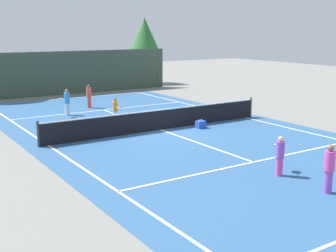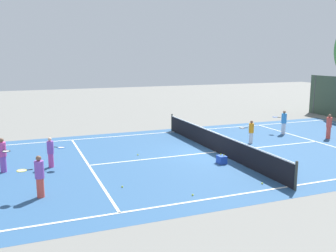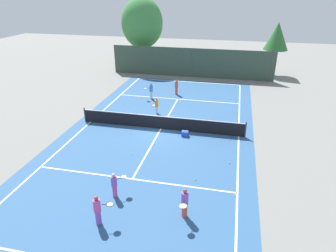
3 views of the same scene
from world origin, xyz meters
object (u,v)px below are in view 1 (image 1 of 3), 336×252
at_px(tennis_ball_2, 143,107).
at_px(tennis_ball_5, 246,121).
at_px(player_2, 67,102).
at_px(player_3, 89,96).
at_px(player_4, 329,168).
at_px(tennis_ball_6, 123,107).
at_px(player_5, 280,155).
at_px(ball_crate, 201,124).
at_px(tennis_ball_3, 172,124).
at_px(tennis_ball_0, 194,149).
at_px(tennis_ball_7, 290,131).
at_px(player_0, 115,110).
at_px(tennis_ball_1, 99,101).
at_px(tennis_ball_4, 300,145).

height_order(tennis_ball_2, tennis_ball_5, same).
xyz_separation_m(player_2, player_3, (2.03, 1.64, -0.03)).
bearing_deg(player_4, tennis_ball_6, 83.75).
bearing_deg(player_5, tennis_ball_2, 78.55).
relative_size(player_2, tennis_ball_6, 22.36).
bearing_deg(player_2, ball_crate, -57.70).
relative_size(player_2, player_3, 1.03).
bearing_deg(tennis_ball_3, tennis_ball_5, -21.96).
distance_m(player_2, player_4, 16.03).
relative_size(ball_crate, tennis_ball_0, 6.69).
distance_m(tennis_ball_5, tennis_ball_7, 2.96).
xyz_separation_m(ball_crate, tennis_ball_3, (-0.69, 1.53, -0.15)).
xyz_separation_m(player_3, tennis_ball_7, (5.39, -11.34, -0.70)).
distance_m(player_5, ball_crate, 7.55).
xyz_separation_m(player_0, tennis_ball_3, (2.21, -1.94, -0.63)).
height_order(player_4, ball_crate, player_4).
bearing_deg(player_2, tennis_ball_3, -55.60).
relative_size(player_3, tennis_ball_7, 21.81).
bearing_deg(player_5, player_2, 98.43).
xyz_separation_m(tennis_ball_6, tennis_ball_7, (3.52, -10.40, 0.00)).
relative_size(tennis_ball_5, tennis_ball_6, 1.00).
relative_size(player_3, tennis_ball_1, 21.81).
distance_m(tennis_ball_2, tennis_ball_6, 1.26).
height_order(player_3, tennis_ball_4, player_3).
relative_size(player_2, ball_crate, 3.34).
bearing_deg(tennis_ball_6, player_4, -96.25).
xyz_separation_m(tennis_ball_0, tennis_ball_5, (5.73, 3.16, 0.00)).
bearing_deg(tennis_ball_4, player_5, -148.79).
bearing_deg(tennis_ball_4, tennis_ball_6, 98.28).
relative_size(player_0, tennis_ball_7, 19.43).
bearing_deg(tennis_ball_7, player_3, 115.42).
height_order(player_0, player_5, player_5).
distance_m(player_0, tennis_ball_2, 4.79).
height_order(player_4, tennis_ball_2, player_4).
distance_m(player_3, tennis_ball_5, 9.93).
bearing_deg(tennis_ball_0, player_5, -83.07).
distance_m(tennis_ball_4, tennis_ball_7, 2.68).
height_order(tennis_ball_2, tennis_ball_7, same).
relative_size(tennis_ball_4, tennis_ball_5, 1.00).
xyz_separation_m(player_2, player_5, (2.07, -13.98, -0.07)).
height_order(tennis_ball_0, tennis_ball_5, same).
bearing_deg(player_3, player_0, -97.46).
bearing_deg(tennis_ball_3, ball_crate, -65.65).
xyz_separation_m(ball_crate, tennis_ball_2, (0.60, 6.69, -0.15)).
distance_m(player_3, tennis_ball_7, 12.58).
height_order(player_0, tennis_ball_2, player_0).
bearing_deg(tennis_ball_3, player_4, -98.09).
distance_m(player_2, player_5, 14.13).
bearing_deg(tennis_ball_1, tennis_ball_0, -98.29).
bearing_deg(tennis_ball_1, tennis_ball_5, -69.59).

